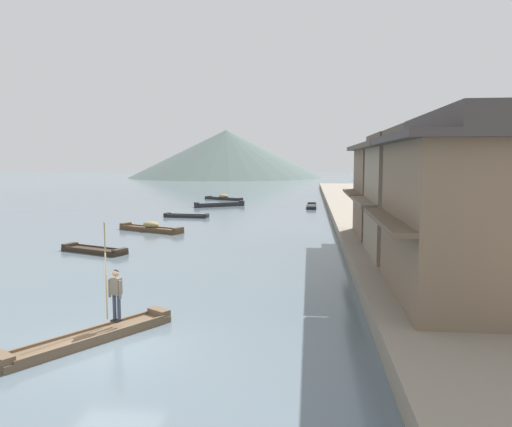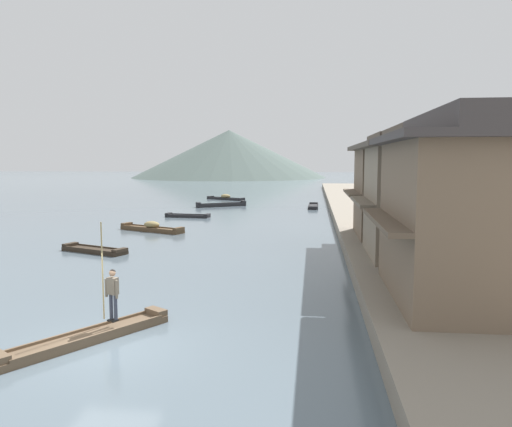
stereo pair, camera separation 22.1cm
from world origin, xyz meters
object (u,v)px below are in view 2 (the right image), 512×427
boatman_person (112,289)px  boat_moored_third (152,228)px  boat_foreground_poled (88,337)px  boat_midriver_upstream (313,206)px  house_waterfront_nearest (462,209)px  house_waterfront_second (417,194)px  boat_midriver_drifting (94,250)px  boat_moored_far (221,205)px  house_waterfront_tall (392,186)px  boat_moored_nearest (226,198)px  boat_moored_second (188,216)px

boatman_person → boat_moored_third: size_ratio=0.56×
boat_foreground_poled → boat_midriver_upstream: (6.56, 42.05, -0.01)m
boatman_person → house_waterfront_nearest: size_ratio=0.38×
house_waterfront_second → boat_midriver_drifting: bearing=171.6°
boatman_person → boat_moored_far: bearing=96.0°
boat_midriver_drifting → house_waterfront_second: size_ratio=0.67×
boat_moored_far → house_waterfront_nearest: size_ratio=0.68×
boat_foreground_poled → house_waterfront_tall: house_waterfront_tall is taller
boatman_person → house_waterfront_nearest: (10.91, 2.75, 2.27)m
house_waterfront_second → house_waterfront_tall: size_ratio=0.97×
boatman_person → boat_midriver_upstream: 41.78m
boat_foreground_poled → house_waterfront_second: 16.25m
boatman_person → house_waterfront_second: 15.17m
house_waterfront_tall → boat_foreground_poled: bearing=-122.9°
boat_moored_nearest → house_waterfront_nearest: bearing=-71.2°
house_waterfront_second → house_waterfront_tall: same height
boat_midriver_upstream → house_waterfront_second: house_waterfront_second is taller
boat_moored_nearest → boat_midriver_upstream: size_ratio=1.01×
boat_moored_nearest → boat_midriver_drifting: bearing=-91.4°
house_waterfront_second → boat_midriver_upstream: bearing=99.0°
boat_moored_third → boat_midriver_upstream: (11.92, 19.97, -0.13)m
boat_midriver_upstream → house_waterfront_second: 31.69m
boat_midriver_upstream → house_waterfront_nearest: bearing=-82.9°
boat_moored_third → house_waterfront_nearest: size_ratio=0.69×
house_waterfront_second → boat_moored_third: bearing=146.5°
house_waterfront_nearest → house_waterfront_tall: (-0.12, 13.95, 0.01)m
house_waterfront_tall → boat_midriver_upstream: bearing=100.8°
boat_moored_third → house_waterfront_tall: 17.61m
boat_midriver_drifting → boatman_person: bearing=-63.3°
boat_foreground_poled → boat_moored_far: boat_moored_far is taller
boat_midriver_upstream → boat_moored_far: bearing=-180.0°
house_waterfront_nearest → boat_moored_second: bearing=120.5°
boat_foreground_poled → boat_moored_nearest: 51.79m
boat_moored_nearest → boat_moored_second: size_ratio=1.31×
boat_foreground_poled → house_waterfront_nearest: size_ratio=0.62×
boat_midriver_upstream → house_waterfront_second: bearing=-81.0°
boat_midriver_upstream → house_waterfront_second: size_ratio=0.84×
boat_moored_nearest → boat_moored_far: size_ratio=1.03×
boat_moored_third → boat_midriver_drifting: boat_moored_third is taller
boat_midriver_drifting → boat_midriver_upstream: bearing=66.3°
house_waterfront_second → house_waterfront_tall: bearing=91.7°
boat_foreground_poled → boat_moored_far: (-3.83, 42.05, 0.05)m
boat_moored_far → boat_moored_second: bearing=-96.0°
boat_foreground_poled → boat_midriver_drifting: boat_foreground_poled is taller
house_waterfront_second → house_waterfront_tall: (-0.19, 6.49, 0.00)m
boat_moored_third → boat_midriver_upstream: bearing=59.2°
boat_foreground_poled → boatman_person: (0.48, 0.74, 1.27)m
boat_moored_far → house_waterfront_second: bearing=-63.8°
boat_moored_second → boat_moored_third: size_ratio=0.78×
boat_foreground_poled → boat_moored_second: size_ratio=1.16×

